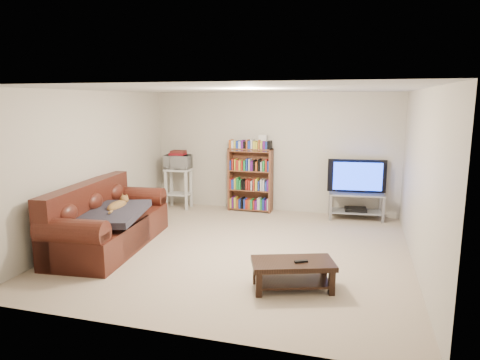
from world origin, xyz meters
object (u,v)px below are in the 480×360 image
(sofa, at_px, (105,225))
(tv_stand, at_px, (356,201))
(bookshelf, at_px, (250,179))
(coffee_table, at_px, (293,270))

(sofa, height_order, tv_stand, sofa)
(sofa, bearing_deg, bookshelf, 54.00)
(tv_stand, height_order, bookshelf, bookshelf)
(coffee_table, distance_m, tv_stand, 3.48)
(tv_stand, bearing_deg, sofa, -149.98)
(sofa, xyz_separation_m, tv_stand, (3.72, 2.68, -0.00))
(sofa, bearing_deg, coffee_table, -19.06)
(coffee_table, xyz_separation_m, tv_stand, (0.67, 3.42, 0.10))
(sofa, xyz_separation_m, coffee_table, (3.04, -0.74, -0.10))
(sofa, bearing_deg, tv_stand, 30.33)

